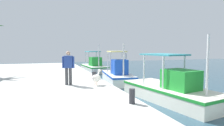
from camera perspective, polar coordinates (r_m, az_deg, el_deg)
quay_pier at (r=8.68m, az=-30.55°, el=-11.77°), size 36.00×10.00×0.80m
fishing_boat_nearest at (r=22.25m, az=-5.43°, el=-1.10°), size 5.25×2.25×3.11m
fishing_boat_second at (r=15.09m, az=1.83°, el=-3.59°), size 4.82×2.36×3.08m
fishing_boat_third at (r=10.33m, az=17.39°, el=-7.75°), size 5.82×3.08×3.32m
pelican at (r=10.02m, az=-4.69°, el=-4.38°), size 0.81×0.84×0.82m
fisherman_standing at (r=10.27m, az=-12.97°, el=-0.92°), size 0.33×0.63×1.78m
mooring_bollard_nearest at (r=12.08m, az=-5.38°, el=-3.70°), size 0.27×0.27×0.45m
mooring_bollard_second at (r=6.78m, az=6.02°, el=-9.83°), size 0.21×0.21×0.53m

